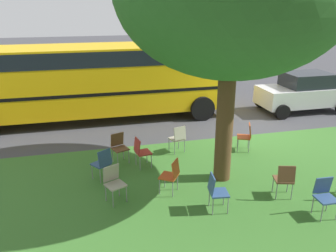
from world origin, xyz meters
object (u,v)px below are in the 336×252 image
(chair_3, at_px, (178,137))
(chair_10, at_px, (216,190))
(chair_5, at_px, (141,150))
(chair_9, at_px, (285,178))
(school_bus, at_px, (96,75))
(chair_2, at_px, (325,194))
(chair_8, at_px, (119,146))
(chair_4, at_px, (171,174))
(chair_7, at_px, (103,162))
(chair_0, at_px, (246,135))
(parked_car, at_px, (303,92))
(chair_1, at_px, (114,181))

(chair_3, distance_m, chair_10, 3.26)
(chair_5, relative_size, chair_9, 1.00)
(chair_3, bearing_deg, school_bus, -61.32)
(chair_2, distance_m, chair_5, 4.78)
(chair_8, xyz_separation_m, chair_10, (-1.81, 3.03, 0.00))
(chair_3, distance_m, chair_4, 2.43)
(chair_10, bearing_deg, chair_8, -59.12)
(chair_7, xyz_separation_m, chair_9, (-4.13, 1.92, 0.00))
(chair_0, bearing_deg, chair_8, -1.40)
(chair_0, relative_size, parked_car, 0.24)
(chair_4, height_order, chair_8, same)
(school_bus, bearing_deg, chair_7, 88.29)
(chair_7, bearing_deg, school_bus, -91.71)
(parked_car, bearing_deg, chair_3, 25.13)
(chair_8, relative_size, parked_car, 0.24)
(chair_0, height_order, school_bus, school_bus)
(chair_4, distance_m, chair_10, 1.24)
(chair_0, distance_m, chair_3, 2.16)
(chair_9, distance_m, chair_10, 1.78)
(chair_3, height_order, chair_4, same)
(school_bus, bearing_deg, parked_car, 172.91)
(chair_2, height_order, parked_car, parked_car)
(chair_0, bearing_deg, chair_1, 24.48)
(chair_2, bearing_deg, chair_7, -31.21)
(chair_8, bearing_deg, chair_4, 116.91)
(chair_10, bearing_deg, chair_5, -63.73)
(chair_0, bearing_deg, chair_10, 53.54)
(chair_3, height_order, parked_car, parked_car)
(chair_2, relative_size, chair_4, 1.00)
(chair_4, relative_size, chair_7, 1.00)
(chair_7, distance_m, chair_9, 4.55)
(chair_0, relative_size, chair_5, 1.00)
(chair_8, xyz_separation_m, chair_9, (-3.59, 2.91, 0.00))
(chair_8, xyz_separation_m, parked_car, (-8.22, -3.23, 0.32))
(chair_3, height_order, school_bus, school_bus)
(chair_10, height_order, parked_car, parked_car)
(chair_9, height_order, chair_10, same)
(chair_5, bearing_deg, chair_3, -150.64)
(chair_3, bearing_deg, chair_9, 119.05)
(chair_10, relative_size, parked_car, 0.24)
(chair_2, height_order, chair_9, same)
(chair_2, bearing_deg, parked_car, -120.90)
(parked_car, bearing_deg, chair_10, 44.29)
(chair_9, xyz_separation_m, chair_10, (1.78, 0.12, 0.00))
(chair_2, xyz_separation_m, chair_5, (3.48, -3.27, 0.00))
(chair_2, bearing_deg, chair_9, -62.03)
(chair_2, relative_size, chair_7, 1.00)
(chair_10, bearing_deg, chair_0, -126.46)
(chair_8, bearing_deg, parked_car, -158.57)
(chair_1, distance_m, chair_2, 4.71)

